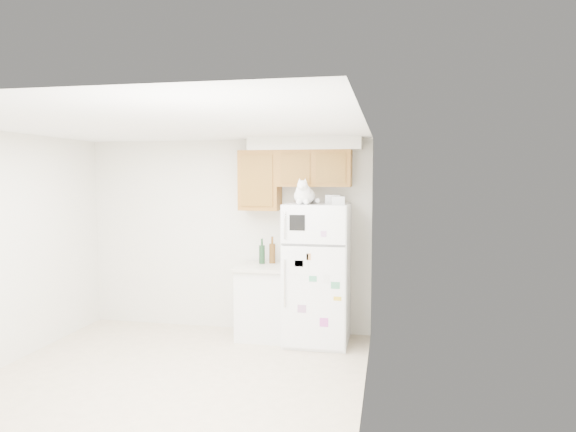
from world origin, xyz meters
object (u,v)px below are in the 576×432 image
(storage_box_back, at_px, (333,199))
(storage_box_front, at_px, (338,200))
(cat, at_px, (304,194))
(bottle_amber, at_px, (272,250))
(refrigerator, at_px, (317,274))
(base_counter, at_px, (263,301))
(bottle_green, at_px, (262,251))

(storage_box_back, relative_size, storage_box_front, 1.20)
(cat, distance_m, storage_box_back, 0.44)
(bottle_amber, bearing_deg, refrigerator, -20.33)
(cat, relative_size, storage_box_front, 2.93)
(storage_box_back, bearing_deg, base_counter, -175.56)
(base_counter, bearing_deg, storage_box_front, -8.60)
(refrigerator, bearing_deg, bottle_green, 166.77)
(storage_box_front, xyz_separation_m, bottle_green, (-0.98, 0.24, -0.66))
(storage_box_front, bearing_deg, storage_box_back, 96.36)
(cat, bearing_deg, storage_box_front, 11.41)
(refrigerator, relative_size, cat, 3.87)
(base_counter, xyz_separation_m, bottle_green, (-0.04, 0.10, 0.62))
(base_counter, height_order, bottle_green, bottle_green)
(cat, relative_size, bottle_green, 1.37)
(base_counter, height_order, storage_box_back, storage_box_back)
(cat, bearing_deg, base_counter, 158.25)
(storage_box_back, relative_size, bottle_green, 0.56)
(storage_box_back, distance_m, storage_box_front, 0.25)
(refrigerator, relative_size, bottle_green, 5.31)
(base_counter, distance_m, cat, 1.48)
(cat, relative_size, bottle_amber, 1.28)
(bottle_green, bearing_deg, bottle_amber, 23.95)
(base_counter, distance_m, bottle_green, 0.63)
(storage_box_back, distance_m, bottle_green, 1.12)
(bottle_amber, bearing_deg, cat, -38.27)
(refrigerator, distance_m, base_counter, 0.79)
(storage_box_front, bearing_deg, bottle_amber, 148.08)
(base_counter, bearing_deg, refrigerator, -6.09)
(refrigerator, relative_size, base_counter, 1.85)
(storage_box_front, relative_size, bottle_amber, 0.44)
(refrigerator, xyz_separation_m, storage_box_back, (0.17, 0.16, 0.90))
(storage_box_back, height_order, bottle_amber, storage_box_back)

